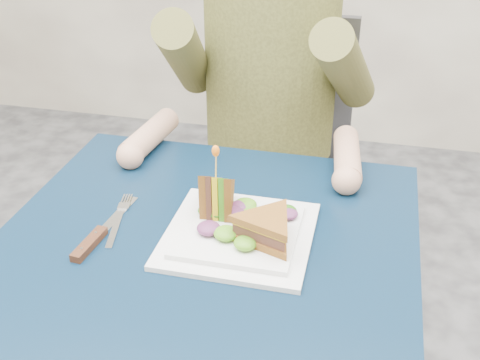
% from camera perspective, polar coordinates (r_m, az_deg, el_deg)
% --- Properties ---
extents(table, '(0.75, 0.75, 0.73)m').
position_cam_1_polar(table, '(1.12, -3.44, -9.29)').
color(table, black).
rests_on(table, ground).
extents(chair, '(0.42, 0.40, 0.93)m').
position_cam_1_polar(chair, '(1.77, 3.24, 2.44)').
color(chair, '#47474C').
rests_on(chair, ground).
extents(diner, '(0.54, 0.59, 0.74)m').
position_cam_1_polar(diner, '(1.53, 2.87, 13.03)').
color(diner, '#4E4E23').
rests_on(diner, chair).
extents(plate, '(0.26, 0.26, 0.02)m').
position_cam_1_polar(plate, '(1.08, -0.09, -5.09)').
color(plate, white).
rests_on(plate, table).
extents(sandwich_flat, '(0.17, 0.17, 0.05)m').
position_cam_1_polar(sandwich_flat, '(1.03, 2.57, -4.62)').
color(sandwich_flat, brown).
rests_on(sandwich_flat, plate).
extents(sandwich_upright, '(0.08, 0.13, 0.13)m').
position_cam_1_polar(sandwich_upright, '(1.10, -2.23, -1.49)').
color(sandwich_upright, brown).
rests_on(sandwich_upright, plate).
extents(fork, '(0.05, 0.18, 0.01)m').
position_cam_1_polar(fork, '(1.15, -11.48, -3.83)').
color(fork, silver).
rests_on(fork, table).
extents(knife, '(0.04, 0.22, 0.02)m').
position_cam_1_polar(knife, '(1.10, -13.58, -5.38)').
color(knife, silver).
rests_on(knife, table).
extents(toothpick, '(0.01, 0.01, 0.06)m').
position_cam_1_polar(toothpick, '(1.07, -2.29, 1.43)').
color(toothpick, tan).
rests_on(toothpick, sandwich_upright).
extents(toothpick_frill, '(0.01, 0.01, 0.02)m').
position_cam_1_polar(toothpick_frill, '(1.06, -2.32, 2.77)').
color(toothpick_frill, orange).
rests_on(toothpick_frill, sandwich_upright).
extents(lettuce_spill, '(0.15, 0.13, 0.02)m').
position_cam_1_polar(lettuce_spill, '(1.07, 0.29, -3.90)').
color(lettuce_spill, '#337A14').
rests_on(lettuce_spill, plate).
extents(onion_ring, '(0.04, 0.04, 0.02)m').
position_cam_1_polar(onion_ring, '(1.07, 0.75, -3.90)').
color(onion_ring, '#9E4C7A').
rests_on(onion_ring, plate).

